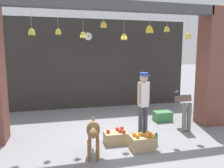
% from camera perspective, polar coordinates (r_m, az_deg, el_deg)
% --- Properties ---
extents(ground_plane, '(60.00, 60.00, 0.00)m').
position_cam_1_polar(ground_plane, '(5.73, 1.11, -13.31)').
color(ground_plane, gray).
extents(shop_back_wall, '(7.23, 0.12, 3.34)m').
position_cam_1_polar(shop_back_wall, '(8.37, -4.29, 5.21)').
color(shop_back_wall, '#2D2B28').
rests_on(shop_back_wall, ground_plane).
extents(shop_pillar_right, '(0.70, 0.60, 3.34)m').
position_cam_1_polar(shop_pillar_right, '(6.98, 24.79, 3.90)').
color(shop_pillar_right, brown).
rests_on(shop_pillar_right, ground_plane).
extents(storefront_awning, '(5.33, 0.27, 0.95)m').
position_cam_1_polar(storefront_awning, '(5.56, 1.11, 19.29)').
color(storefront_awning, '#4C4C51').
extents(dog, '(0.39, 1.00, 0.75)m').
position_cam_1_polar(dog, '(4.54, -4.91, -12.24)').
color(dog, brown).
rests_on(dog, ground_plane).
extents(shopkeeper, '(0.34, 0.28, 1.63)m').
position_cam_1_polar(shopkeeper, '(5.35, 8.22, -4.22)').
color(shopkeeper, '#424247').
rests_on(shopkeeper, ground_plane).
extents(worker_stooping, '(0.28, 0.78, 1.01)m').
position_cam_1_polar(worker_stooping, '(6.30, 18.15, -5.32)').
color(worker_stooping, '#6B665B').
rests_on(worker_stooping, ground_plane).
extents(fruit_crate_oranges, '(0.51, 0.38, 0.37)m').
position_cam_1_polar(fruit_crate_oranges, '(4.98, 8.00, -14.74)').
color(fruit_crate_oranges, tan).
rests_on(fruit_crate_oranges, ground_plane).
extents(fruit_crate_apples, '(0.54, 0.36, 0.35)m').
position_cam_1_polar(fruit_crate_apples, '(5.26, 1.06, -13.65)').
color(fruit_crate_apples, tan).
rests_on(fruit_crate_apples, ground_plane).
extents(produce_box_green, '(0.54, 0.35, 0.30)m').
position_cam_1_polar(produce_box_green, '(7.01, 13.09, -8.19)').
color(produce_box_green, '#42844C').
rests_on(produce_box_green, ground_plane).
extents(water_bottle, '(0.07, 0.07, 0.28)m').
position_cam_1_polar(water_bottle, '(5.26, 11.48, -13.96)').
color(water_bottle, '#38934C').
rests_on(water_bottle, ground_plane).
extents(wall_clock, '(0.30, 0.03, 0.30)m').
position_cam_1_polar(wall_clock, '(8.26, -6.25, 12.26)').
color(wall_clock, black).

